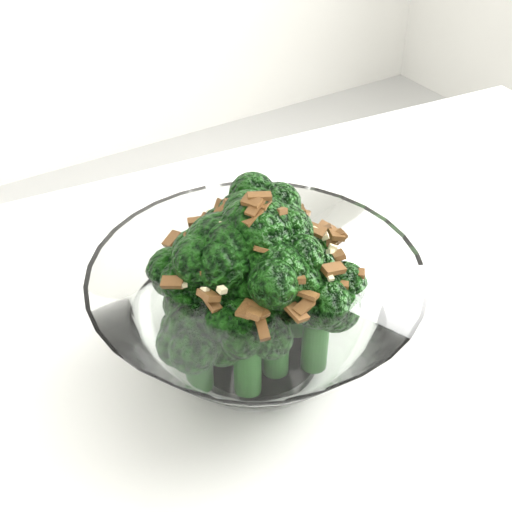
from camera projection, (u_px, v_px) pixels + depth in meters
broccoli_dish at (255, 304)px, 0.44m from camera, size 0.20×0.20×0.13m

